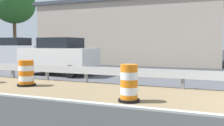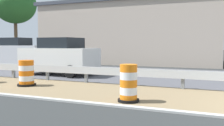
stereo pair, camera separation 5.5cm
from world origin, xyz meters
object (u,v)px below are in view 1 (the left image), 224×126
Objects in this scene: car_lead_far_lane at (59,56)px; traffic_barrel_nearest at (129,85)px; utility_pole_near at (110,18)px; traffic_barrel_close at (26,74)px; car_mid_far_lane at (15,53)px.

traffic_barrel_nearest is at bearing 141.69° from car_lead_far_lane.
car_lead_far_lane is (4.92, 5.75, 0.52)m from traffic_barrel_nearest.
traffic_barrel_nearest is 0.15× the size of utility_pole_near.
car_lead_far_lane is (3.76, 0.99, 0.55)m from traffic_barrel_close.
car_lead_far_lane is at bearing 14.71° from traffic_barrel_close.
car_mid_far_lane is (6.55, 6.75, 0.61)m from traffic_barrel_close.
car_mid_far_lane is (2.79, 5.77, 0.06)m from car_lead_far_lane.
utility_pole_near reaches higher than car_mid_far_lane.
utility_pole_near is (11.19, 1.09, 3.31)m from traffic_barrel_close.
traffic_barrel_close is 9.43m from car_mid_far_lane.
car_lead_far_lane reaches higher than traffic_barrel_nearest.
utility_pole_near reaches higher than traffic_barrel_close.
traffic_barrel_nearest is at bearing -35.77° from car_mid_far_lane.
traffic_barrel_close is at bearing -174.42° from utility_pole_near.
traffic_barrel_close is at bearing 106.98° from car_lead_far_lane.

